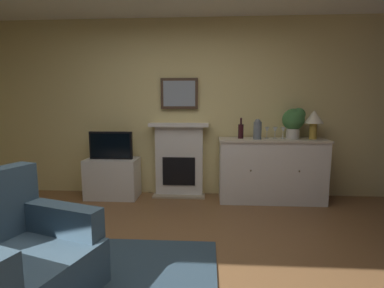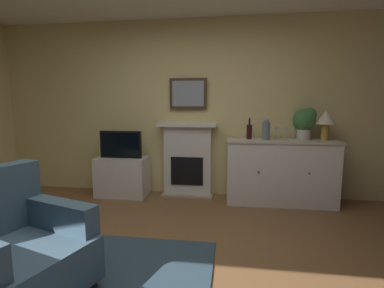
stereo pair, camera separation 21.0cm
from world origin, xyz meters
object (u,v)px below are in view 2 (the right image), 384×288
object	(u,v)px
fireplace_unit	(188,160)
framed_picture	(188,94)
tv_cabinet	(122,177)
potted_plant_small	(305,121)
sideboard_cabinet	(280,172)
armchair	(12,250)
wine_bottle	(249,131)
wine_glass_center	(285,131)
wine_glass_right	(293,131)
vase_decorative	(266,130)
tv_set	(121,145)
table_lamp	(326,119)
wine_glass_left	(276,131)

from	to	relation	value
fireplace_unit	framed_picture	xyz separation A→B (m)	(-0.00, 0.05, 0.98)
fireplace_unit	tv_cabinet	distance (m)	1.02
potted_plant_small	tv_cabinet	bearing A→B (deg)	-179.33
framed_picture	sideboard_cabinet	distance (m)	1.72
framed_picture	armchair	world-z (taller)	framed_picture
sideboard_cabinet	armchair	size ratio (longest dim) A/B	1.48
wine_bottle	sideboard_cabinet	bearing A→B (deg)	-4.54
wine_glass_center	armchair	distance (m)	3.26
wine_glass_right	vase_decorative	xyz separation A→B (m)	(-0.36, -0.07, 0.02)
fireplace_unit	tv_set	world-z (taller)	fireplace_unit
wine_bottle	framed_picture	bearing A→B (deg)	168.08
table_lamp	wine_glass_center	size ratio (longest dim) A/B	2.42
table_lamp	wine_glass_left	size ratio (longest dim) A/B	2.42
table_lamp	tv_set	distance (m)	2.88
wine_bottle	tv_set	world-z (taller)	wine_bottle
vase_decorative	tv_set	xyz separation A→B (m)	(-2.08, 0.04, -0.25)
wine_glass_right	vase_decorative	bearing A→B (deg)	-169.60
tv_cabinet	potted_plant_small	world-z (taller)	potted_plant_small
wine_bottle	potted_plant_small	world-z (taller)	potted_plant_small
fireplace_unit	wine_glass_left	distance (m)	1.35
framed_picture	potted_plant_small	world-z (taller)	framed_picture
framed_picture	tv_set	world-z (taller)	framed_picture
wine_glass_left	wine_glass_center	size ratio (longest dim) A/B	1.00
sideboard_cabinet	tv_set	distance (m)	2.32
sideboard_cabinet	armchair	bearing A→B (deg)	-132.66
table_lamp	armchair	distance (m)	3.65
fireplace_unit	armchair	bearing A→B (deg)	-108.12
table_lamp	tv_cabinet	distance (m)	2.98
wine_glass_right	tv_cabinet	bearing A→B (deg)	-179.95
framed_picture	vase_decorative	xyz separation A→B (m)	(1.11, -0.27, -0.50)
fireplace_unit	wine_glass_left	xyz separation A→B (m)	(1.25, -0.16, 0.47)
sideboard_cabinet	fireplace_unit	bearing A→B (deg)	172.38
fireplace_unit	vase_decorative	bearing A→B (deg)	-11.60
potted_plant_small	wine_glass_center	bearing A→B (deg)	-173.50
armchair	vase_decorative	bearing A→B (deg)	49.76
sideboard_cabinet	tv_set	bearing A→B (deg)	-179.80
vase_decorative	wine_glass_right	bearing A→B (deg)	10.40
fireplace_unit	sideboard_cabinet	distance (m)	1.34
potted_plant_small	armchair	size ratio (longest dim) A/B	0.43
fireplace_unit	armchair	distance (m)	2.64
armchair	wine_glass_right	bearing A→B (deg)	45.65
table_lamp	tv_cabinet	size ratio (longest dim) A/B	0.53
sideboard_cabinet	wine_glass_center	world-z (taller)	wine_glass_center
wine_bottle	armchair	world-z (taller)	wine_bottle
wine_glass_left	tv_set	world-z (taller)	wine_glass_left
framed_picture	tv_set	bearing A→B (deg)	-166.69
fireplace_unit	wine_glass_center	xyz separation A→B (m)	(1.36, -0.16, 0.47)
wine_glass_right	armchair	size ratio (longest dim) A/B	0.17
wine_bottle	wine_glass_center	distance (m)	0.47
framed_picture	wine_glass_center	distance (m)	1.47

